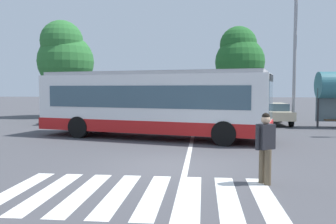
# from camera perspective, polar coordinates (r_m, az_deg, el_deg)

# --- Properties ---
(ground_plane) EXTENTS (160.00, 160.00, 0.00)m
(ground_plane) POSITION_cam_1_polar(r_m,az_deg,el_deg) (10.52, 0.77, -8.80)
(ground_plane) COLOR #47474C
(city_transit_bus) EXTENTS (11.09, 5.10, 3.06)m
(city_transit_bus) POSITION_cam_1_polar(r_m,az_deg,el_deg) (16.37, -2.58, 1.35)
(city_transit_bus) COLOR black
(city_transit_bus) RESTS_ON ground_plane
(pedestrian_crossing_street) EXTENTS (0.50, 0.44, 1.72)m
(pedestrian_crossing_street) POSITION_cam_1_polar(r_m,az_deg,el_deg) (8.83, 15.37, -5.00)
(pedestrian_crossing_street) COLOR brown
(pedestrian_crossing_street) RESTS_ON ground_plane
(parked_car_charcoal) EXTENTS (2.14, 4.62, 1.35)m
(parked_car_charcoal) POSITION_cam_1_polar(r_m,az_deg,el_deg) (24.86, -16.04, 0.17)
(parked_car_charcoal) COLOR black
(parked_car_charcoal) RESTS_ON ground_plane
(parked_car_black) EXTENTS (2.00, 4.56, 1.35)m
(parked_car_black) POSITION_cam_1_polar(r_m,az_deg,el_deg) (24.45, -9.28, 0.21)
(parked_car_black) COLOR black
(parked_car_black) RESTS_ON ground_plane
(parked_car_silver) EXTENTS (1.91, 4.52, 1.35)m
(parked_car_silver) POSITION_cam_1_polar(r_m,az_deg,el_deg) (23.94, -3.22, 0.18)
(parked_car_silver) COLOR black
(parked_car_silver) RESTS_ON ground_plane
(parked_car_blue) EXTENTS (2.01, 4.57, 1.35)m
(parked_car_blue) POSITION_cam_1_polar(r_m,az_deg,el_deg) (23.73, 3.45, 0.14)
(parked_car_blue) COLOR black
(parked_car_blue) RESTS_ON ground_plane
(parked_car_teal) EXTENTS (1.94, 4.53, 1.35)m
(parked_car_teal) POSITION_cam_1_polar(r_m,az_deg,el_deg) (23.30, 9.47, 0.03)
(parked_car_teal) COLOR black
(parked_car_teal) RESTS_ON ground_plane
(parked_car_champagne) EXTENTS (1.95, 4.54, 1.35)m
(parked_car_champagne) POSITION_cam_1_polar(r_m,az_deg,el_deg) (23.56, 16.38, -0.03)
(parked_car_champagne) COLOR black
(parked_car_champagne) RESTS_ON ground_plane
(twin_arm_street_lamp) EXTENTS (4.22, 0.32, 8.04)m
(twin_arm_street_lamp) POSITION_cam_1_polar(r_m,az_deg,el_deg) (22.95, 19.74, 10.40)
(twin_arm_street_lamp) COLOR #939399
(twin_arm_street_lamp) RESTS_ON ground_plane
(background_tree_left) EXTENTS (4.37, 4.37, 7.55)m
(background_tree_left) POSITION_cam_1_polar(r_m,az_deg,el_deg) (29.31, -16.28, 8.64)
(background_tree_left) COLOR brown
(background_tree_left) RESTS_ON ground_plane
(background_tree_right) EXTENTS (4.31, 4.31, 7.71)m
(background_tree_right) POSITION_cam_1_polar(r_m,az_deg,el_deg) (32.07, 11.40, 8.65)
(background_tree_right) COLOR brown
(background_tree_right) RESTS_ON ground_plane
(crosswalk_painted_stripes) EXTENTS (5.96, 3.23, 0.01)m
(crosswalk_painted_stripes) POSITION_cam_1_polar(r_m,az_deg,el_deg) (7.93, -5.18, -13.03)
(crosswalk_painted_stripes) COLOR silver
(crosswalk_painted_stripes) RESTS_ON ground_plane
(lane_center_line) EXTENTS (0.16, 24.00, 0.01)m
(lane_center_line) POSITION_cam_1_polar(r_m,az_deg,el_deg) (12.45, 3.37, -6.80)
(lane_center_line) COLOR silver
(lane_center_line) RESTS_ON ground_plane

